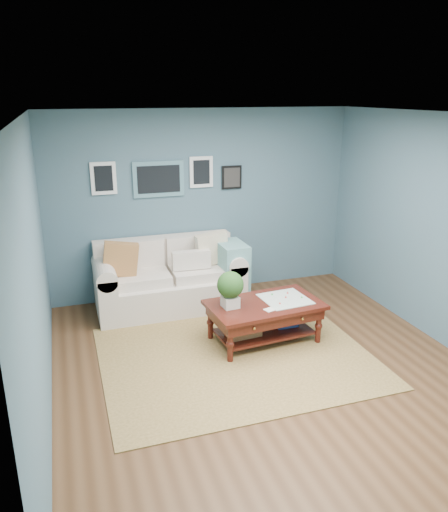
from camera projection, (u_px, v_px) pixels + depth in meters
name	position (u px, v px, depth m)	size (l,w,h in m)	color
room_shell	(268.00, 251.00, 5.09)	(5.00, 5.02, 2.70)	brown
area_rug	(236.00, 357.00, 5.74)	(3.02, 2.42, 0.01)	brown
loveseat	(175.00, 277.00, 7.00)	(2.06, 0.94, 1.06)	white
coffee_table	(259.00, 310.00, 5.98)	(1.40, 0.89, 0.94)	#34120B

